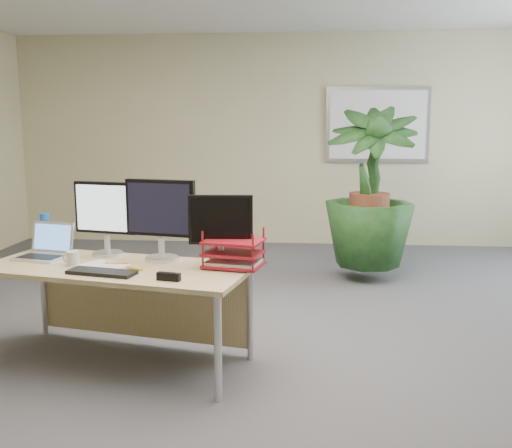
# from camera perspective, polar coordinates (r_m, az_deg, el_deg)

# --- Properties ---
(floor) EXTENTS (8.00, 8.00, 0.00)m
(floor) POSITION_cam_1_polar(r_m,az_deg,el_deg) (3.78, -0.00, -14.18)
(floor) COLOR #49494E
(floor) RESTS_ON ground
(back_wall) EXTENTS (7.00, 0.04, 2.70)m
(back_wall) POSITION_cam_1_polar(r_m,az_deg,el_deg) (7.45, 2.68, 8.33)
(back_wall) COLOR #C3BA8A
(back_wall) RESTS_ON floor
(whiteboard) EXTENTS (1.30, 0.04, 0.95)m
(whiteboard) POSITION_cam_1_polar(r_m,az_deg,el_deg) (7.47, 12.06, 9.67)
(whiteboard) COLOR #B3B3B8
(whiteboard) RESTS_ON back_wall
(desk) EXTENTS (1.81, 1.05, 0.65)m
(desk) POSITION_cam_1_polar(r_m,az_deg,el_deg) (3.87, -13.02, -5.73)
(desk) COLOR tan
(desk) RESTS_ON floor
(floor_plant) EXTENTS (0.96, 0.96, 1.50)m
(floor_plant) POSITION_cam_1_polar(r_m,az_deg,el_deg) (5.78, 11.24, 1.77)
(floor_plant) COLOR #143817
(floor_plant) RESTS_ON floor
(monitor_left) EXTENTS (0.46, 0.21, 0.51)m
(monitor_left) POSITION_cam_1_polar(r_m,az_deg,el_deg) (4.03, -14.79, 1.02)
(monitor_left) COLOR silver
(monitor_left) RESTS_ON desk
(monitor_right) EXTENTS (0.48, 0.22, 0.54)m
(monitor_right) POSITION_cam_1_polar(r_m,az_deg,el_deg) (3.80, -9.52, 0.96)
(monitor_right) COLOR silver
(monitor_right) RESTS_ON desk
(monitor_dark) EXTENTS (0.41, 0.19, 0.45)m
(monitor_dark) POSITION_cam_1_polar(r_m,az_deg,el_deg) (3.62, -3.55, -0.12)
(monitor_dark) COLOR silver
(monitor_dark) RESTS_ON desk
(laptop) EXTENTS (0.37, 0.34, 0.23)m
(laptop) POSITION_cam_1_polar(r_m,az_deg,el_deg) (4.13, -20.27, -2.33)
(laptop) COLOR silver
(laptop) RESTS_ON desk
(keyboard) EXTENTS (0.44, 0.22, 0.02)m
(keyboard) POSITION_cam_1_polar(r_m,az_deg,el_deg) (3.57, -15.16, -4.68)
(keyboard) COLOR black
(keyboard) RESTS_ON desk
(coffee_mug) EXTENTS (0.12, 0.08, 0.09)m
(coffee_mug) POSITION_cam_1_polar(r_m,az_deg,el_deg) (3.84, -17.87, -3.29)
(coffee_mug) COLOR silver
(coffee_mug) RESTS_ON desk
(spiral_notebook) EXTENTS (0.36, 0.33, 0.01)m
(spiral_notebook) POSITION_cam_1_polar(r_m,az_deg,el_deg) (3.75, -14.96, -4.07)
(spiral_notebook) COLOR silver
(spiral_notebook) RESTS_ON desk
(orange_pen) EXTENTS (0.15, 0.01, 0.01)m
(orange_pen) POSITION_cam_1_polar(r_m,az_deg,el_deg) (3.76, -13.79, -3.81)
(orange_pen) COLOR orange
(orange_pen) RESTS_ON spiral_notebook
(yellow_highlighter) EXTENTS (0.11, 0.06, 0.02)m
(yellow_highlighter) POSITION_cam_1_polar(r_m,az_deg,el_deg) (3.63, -12.01, -4.37)
(yellow_highlighter) COLOR yellow
(yellow_highlighter) RESTS_ON desk
(water_bottle) EXTENTS (0.07, 0.07, 0.27)m
(water_bottle) POSITION_cam_1_polar(r_m,az_deg,el_deg) (4.34, -20.32, -0.83)
(water_bottle) COLOR silver
(water_bottle) RESTS_ON desk
(letter_tray) EXTENTS (0.40, 0.34, 0.17)m
(letter_tray) POSITION_cam_1_polar(r_m,az_deg,el_deg) (3.60, -2.24, -3.15)
(letter_tray) COLOR maroon
(letter_tray) RESTS_ON desk
(stapler) EXTENTS (0.15, 0.07, 0.05)m
(stapler) POSITION_cam_1_polar(r_m,az_deg,el_deg) (3.34, -8.73, -5.23)
(stapler) COLOR black
(stapler) RESTS_ON desk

